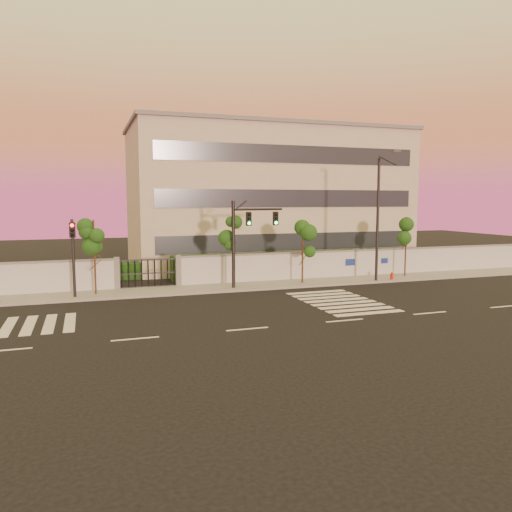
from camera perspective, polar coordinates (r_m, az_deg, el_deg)
The scene contains 14 objects.
ground at distance 22.98m, azimuth -1.00°, elevation -8.36°, with size 120.00×120.00×0.00m, color black.
sidewalk at distance 32.89m, azimuth -6.66°, elevation -3.77°, with size 60.00×3.00×0.15m, color gray.
perimeter_wall at distance 34.20m, azimuth -7.05°, elevation -1.70°, with size 60.00×0.36×2.20m.
hedge_row at distance 37.11m, azimuth -6.31°, elevation -1.45°, with size 41.00×4.25×1.80m.
institutional_building at distance 45.95m, azimuth 1.23°, elevation 6.76°, with size 24.40×12.40×12.25m.
road_markings at distance 26.11m, azimuth -6.89°, elevation -6.58°, with size 57.00×7.62×0.02m.
street_tree_c at distance 31.77m, azimuth -17.99°, elevation 1.72°, with size 1.47×1.17×4.67m.
street_tree_d at distance 32.91m, azimuth -2.50°, elevation 2.38°, with size 1.50×1.19×4.83m.
street_tree_e at distance 34.59m, azimuth 5.38°, elevation 1.79°, with size 1.48×1.18×4.20m.
street_tree_f at distance 39.17m, azimuth 16.80°, elevation 2.51°, with size 1.45×1.15×4.60m.
traffic_signal_main at distance 32.60m, azimuth -1.36°, elevation 2.57°, with size 3.65×0.96×5.82m.
traffic_signal_secondary at distance 31.16m, azimuth -20.18°, elevation 0.78°, with size 0.37×0.35×4.75m.
streetlight_east at distance 36.14m, azimuth 13.91°, elevation 4.78°, with size 0.55×2.21×9.18m.
fire_hydrant at distance 37.29m, azimuth 15.25°, elevation -2.33°, with size 0.28×0.26×0.70m.
Camera 1 is at (-6.84, -21.15, 5.85)m, focal length 35.00 mm.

